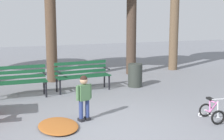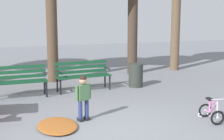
% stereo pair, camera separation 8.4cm
% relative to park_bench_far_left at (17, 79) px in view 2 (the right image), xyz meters
% --- Properties ---
extents(ground, '(36.00, 36.00, 0.00)m').
position_rel_park_bench_far_left_xyz_m(ground, '(1.41, -3.32, -0.51)').
color(ground, slate).
extents(park_bench_far_left, '(1.61, 0.49, 0.85)m').
position_rel_park_bench_far_left_xyz_m(park_bench_far_left, '(0.00, 0.00, 0.00)').
color(park_bench_far_left, '#144728').
rests_on(park_bench_far_left, ground).
extents(park_bench_left, '(1.62, 0.53, 0.85)m').
position_rel_park_bench_far_left_xyz_m(park_bench_left, '(1.89, 0.16, 0.00)').
color(park_bench_left, '#144728').
rests_on(park_bench_left, ground).
extents(child_standing, '(0.36, 0.21, 0.97)m').
position_rel_park_bench_far_left_xyz_m(child_standing, '(1.12, -2.51, 0.05)').
color(child_standing, navy).
rests_on(child_standing, ground).
extents(kids_bicycle, '(0.45, 0.60, 0.54)m').
position_rel_park_bench_far_left_xyz_m(kids_bicycle, '(3.60, -3.51, -0.31)').
color(kids_bicycle, black).
rests_on(kids_bicycle, ground).
extents(leaf_pile, '(0.83, 1.15, 0.07)m').
position_rel_park_bench_far_left_xyz_m(leaf_pile, '(0.52, -2.72, -0.48)').
color(leaf_pile, '#9E5623').
rests_on(leaf_pile, ground).
extents(trash_bin, '(0.44, 0.44, 0.72)m').
position_rel_park_bench_far_left_xyz_m(trash_bin, '(3.55, 0.01, -0.15)').
color(trash_bin, '#2D332D').
rests_on(trash_bin, ground).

